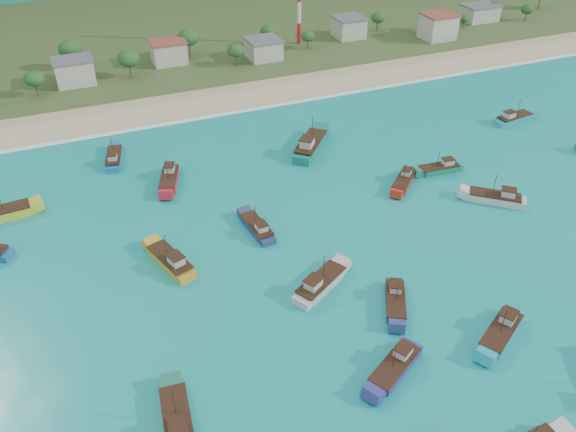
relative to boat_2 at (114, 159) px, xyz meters
name	(u,v)px	position (x,y,z in m)	size (l,w,h in m)	color
ground	(368,282)	(31.65, -55.19, -0.68)	(600.00, 600.00, 0.00)	#0C8878
beach	(223,98)	(31.65, 23.81, -0.68)	(400.00, 18.00, 1.20)	beige
land	(171,32)	(31.65, 84.81, -0.68)	(400.00, 110.00, 2.40)	#385123
surf_line	(234,112)	(31.65, 14.31, -0.68)	(400.00, 2.50, 0.08)	white
village	(230,49)	(41.34, 46.62, 4.10)	(203.86, 23.92, 7.47)	beige
vegetation	(191,51)	(29.74, 48.52, 4.54)	(272.20, 25.89, 8.65)	#235623
boat_2	(114,159)	(0.00, 0.00, 0.00)	(4.92, 10.34, 5.88)	#1864A7
boat_3	(395,302)	(33.00, -61.17, -0.06)	(7.00, 9.55, 5.55)	navy
boat_4	(404,182)	(52.77, -31.92, -0.08)	(8.61, 8.23, 5.43)	#B12612
boat_6	(320,284)	(24.03, -53.46, 0.09)	(10.93, 8.18, 6.38)	beige
boat_7	(257,228)	(19.99, -35.53, -0.05)	(3.82, 9.69, 5.58)	navy
boat_8	(178,424)	(-2.48, -69.44, 0.10)	(4.30, 11.17, 6.44)	#1B6D54
boat_10	(395,367)	(26.37, -72.02, 0.01)	(10.23, 7.44, 5.94)	navy
boat_12	(0,215)	(-22.71, -13.65, 0.19)	(11.94, 4.53, 6.89)	gold
boat_18	(440,169)	(62.49, -30.46, -0.06)	(9.64, 3.64, 5.57)	#187359
boat_19	(496,198)	(65.82, -44.15, 0.09)	(10.26, 9.36, 6.35)	beige
boat_21	(514,119)	(93.21, -17.32, 0.05)	(10.77, 4.42, 6.18)	teal
boat_23	(171,262)	(3.56, -39.02, 0.10)	(6.45, 11.32, 6.42)	gold
boat_24	(310,146)	(41.22, -11.63, 0.42)	(12.25, 13.07, 8.18)	#147061
boat_28	(169,180)	(9.09, -13.19, 0.05)	(6.29, 10.88, 6.17)	red
boat_31	(501,333)	(43.59, -72.45, 0.05)	(10.55, 7.79, 6.14)	#199FB5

